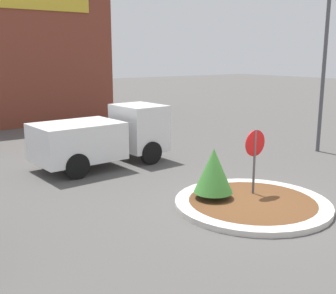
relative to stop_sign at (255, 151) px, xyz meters
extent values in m
plane|color=#514F4C|center=(-0.50, -0.45, -1.44)|extent=(120.00, 120.00, 0.00)
cylinder|color=beige|center=(-0.50, -0.45, -1.36)|extent=(4.34, 4.34, 0.15)
cylinder|color=brown|center=(-0.50, -0.45, -1.36)|extent=(3.56, 3.56, 0.15)
cylinder|color=#4C4C51|center=(0.00, 0.00, -0.40)|extent=(0.07, 0.07, 2.07)
cylinder|color=#B71414|center=(0.00, 0.00, 0.23)|extent=(0.77, 0.03, 0.77)
cylinder|color=brown|center=(-1.23, 0.38, -1.20)|extent=(0.08, 0.08, 0.17)
cone|color=#3D7F33|center=(-1.23, 0.38, -0.47)|extent=(1.11, 1.11, 1.28)
cube|color=white|center=(-0.18, 6.09, -0.13)|extent=(1.75, 2.16, 1.80)
cube|color=white|center=(-2.92, 5.93, -0.36)|extent=(3.18, 2.35, 1.35)
cube|color=black|center=(0.39, 6.13, 0.18)|extent=(0.15, 1.85, 0.63)
cylinder|color=black|center=(-0.39, 7.08, -0.99)|extent=(0.91, 0.29, 0.89)
cylinder|color=black|center=(-0.27, 5.09, -0.99)|extent=(0.91, 0.29, 0.89)
cylinder|color=black|center=(-3.54, 6.89, -0.99)|extent=(0.91, 0.29, 0.89)
cylinder|color=black|center=(-3.42, 4.90, -0.99)|extent=(0.91, 0.29, 0.89)
cube|color=brown|center=(-0.97, 19.24, 2.50)|extent=(10.12, 6.00, 7.88)
cube|color=gold|center=(-0.97, 16.21, 5.63)|extent=(7.08, 0.08, 0.90)
cylinder|color=#4C4C51|center=(6.93, 2.70, 2.27)|extent=(0.16, 0.16, 7.42)
camera|label=1|loc=(-8.92, -8.20, 2.72)|focal=45.00mm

